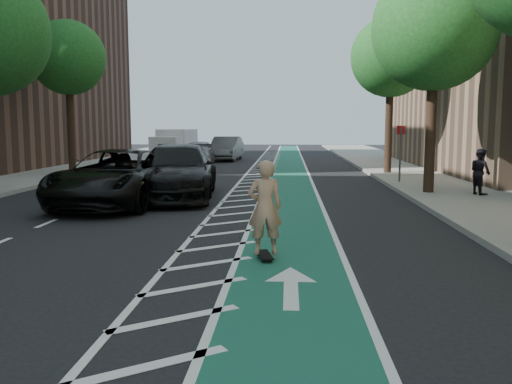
# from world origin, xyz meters

# --- Properties ---
(ground) EXTENTS (120.00, 120.00, 0.00)m
(ground) POSITION_xyz_m (0.00, 0.00, 0.00)
(ground) COLOR black
(ground) RESTS_ON ground
(bike_lane) EXTENTS (2.00, 90.00, 0.01)m
(bike_lane) POSITION_xyz_m (3.00, 10.00, 0.01)
(bike_lane) COLOR #17534C
(bike_lane) RESTS_ON ground
(buffer_strip) EXTENTS (1.40, 90.00, 0.01)m
(buffer_strip) POSITION_xyz_m (1.50, 10.00, 0.01)
(buffer_strip) COLOR silver
(buffer_strip) RESTS_ON ground
(sidewalk_right) EXTENTS (5.00, 90.00, 0.15)m
(sidewalk_right) POSITION_xyz_m (9.50, 10.00, 0.07)
(sidewalk_right) COLOR gray
(sidewalk_right) RESTS_ON ground
(curb_right) EXTENTS (0.12, 90.00, 0.16)m
(curb_right) POSITION_xyz_m (7.05, 10.00, 0.08)
(curb_right) COLOR gray
(curb_right) RESTS_ON ground
(curb_left) EXTENTS (0.12, 90.00, 0.16)m
(curb_left) POSITION_xyz_m (-7.05, 10.00, 0.08)
(curb_left) COLOR gray
(curb_left) RESTS_ON ground
(tree_r_c) EXTENTS (4.20, 4.20, 7.90)m
(tree_r_c) POSITION_xyz_m (7.90, 8.00, 5.77)
(tree_r_c) COLOR #382619
(tree_r_c) RESTS_ON ground
(tree_r_d) EXTENTS (4.20, 4.20, 7.90)m
(tree_r_d) POSITION_xyz_m (7.90, 16.00, 5.77)
(tree_r_d) COLOR #382619
(tree_r_d) RESTS_ON ground
(tree_l_d) EXTENTS (4.20, 4.20, 7.90)m
(tree_l_d) POSITION_xyz_m (-7.90, 16.00, 5.77)
(tree_l_d) COLOR #382619
(tree_l_d) RESTS_ON ground
(sign_post) EXTENTS (0.35, 0.08, 2.47)m
(sign_post) POSITION_xyz_m (7.60, 12.00, 1.35)
(sign_post) COLOR #4C4C4C
(sign_post) RESTS_ON ground
(skateboard) EXTENTS (0.36, 0.80, 0.10)m
(skateboard) POSITION_xyz_m (2.52, -0.97, 0.08)
(skateboard) COLOR black
(skateboard) RESTS_ON ground
(skateboarder) EXTENTS (0.71, 0.54, 1.76)m
(skateboarder) POSITION_xyz_m (2.52, -0.97, 0.98)
(skateboarder) COLOR tan
(skateboarder) RESTS_ON skateboard
(suv_near) EXTENTS (3.24, 6.41, 1.74)m
(suv_near) POSITION_xyz_m (-2.40, 5.78, 0.87)
(suv_near) COLOR black
(suv_near) RESTS_ON ground
(suv_far) EXTENTS (3.13, 6.49, 1.82)m
(suv_far) POSITION_xyz_m (-0.88, 7.50, 0.91)
(suv_far) COLOR black
(suv_far) RESTS_ON ground
(car_silver) EXTENTS (2.06, 4.65, 1.56)m
(car_silver) POSITION_xyz_m (-2.81, 23.56, 0.78)
(car_silver) COLOR #97989C
(car_silver) RESTS_ON ground
(car_grey) EXTENTS (2.11, 5.24, 1.69)m
(car_grey) POSITION_xyz_m (-1.47, 27.61, 0.85)
(car_grey) COLOR #56575B
(car_grey) RESTS_ON ground
(pedestrian) EXTENTS (0.79, 0.90, 1.56)m
(pedestrian) POSITION_xyz_m (9.45, 7.86, 0.93)
(pedestrian) COLOR black
(pedestrian) RESTS_ON sidewalk_right
(box_truck) EXTENTS (2.95, 5.46, 2.17)m
(box_truck) POSITION_xyz_m (-6.15, 32.11, 1.00)
(box_truck) COLOR white
(box_truck) RESTS_ON ground
(barrel_a) EXTENTS (0.67, 0.67, 0.92)m
(barrel_a) POSITION_xyz_m (-2.86, 9.00, 0.43)
(barrel_a) COLOR #E3430B
(barrel_a) RESTS_ON ground
(barrel_b) EXTENTS (0.61, 0.61, 0.83)m
(barrel_b) POSITION_xyz_m (-3.60, 13.76, 0.39)
(barrel_b) COLOR #E45C0C
(barrel_b) RESTS_ON ground
(barrel_c) EXTENTS (0.76, 0.76, 1.03)m
(barrel_c) POSITION_xyz_m (-3.90, 18.54, 0.49)
(barrel_c) COLOR #FF520D
(barrel_c) RESTS_ON ground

